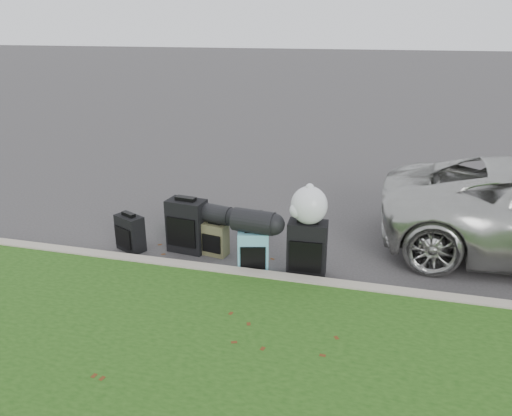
% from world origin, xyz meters
% --- Properties ---
extents(ground, '(120.00, 120.00, 0.00)m').
position_xyz_m(ground, '(0.00, 0.00, 0.00)').
color(ground, '#383535').
rests_on(ground, ground).
extents(curb, '(120.00, 0.18, 0.15)m').
position_xyz_m(curb, '(0.00, -1.00, 0.07)').
color(curb, '#9E937F').
rests_on(curb, ground).
extents(suitcase_small_black, '(0.48, 0.39, 0.52)m').
position_xyz_m(suitcase_small_black, '(-1.78, -0.50, 0.26)').
color(suitcase_small_black, black).
rests_on(suitcase_small_black, ground).
extents(suitcase_large_black_left, '(0.56, 0.38, 0.76)m').
position_xyz_m(suitcase_large_black_left, '(-0.98, -0.30, 0.38)').
color(suitcase_large_black_left, black).
rests_on(suitcase_large_black_left, ground).
extents(suitcase_olive, '(0.37, 0.27, 0.47)m').
position_xyz_m(suitcase_olive, '(-0.55, -0.34, 0.23)').
color(suitcase_olive, '#434129').
rests_on(suitcase_olive, ground).
extents(suitcase_teal, '(0.44, 0.33, 0.57)m').
position_xyz_m(suitcase_teal, '(0.10, -0.70, 0.28)').
color(suitcase_teal, teal).
rests_on(suitcase_teal, ground).
extents(suitcase_large_black_right, '(0.51, 0.32, 0.74)m').
position_xyz_m(suitcase_large_black_right, '(0.79, -0.62, 0.37)').
color(suitcase_large_black_right, black).
rests_on(suitcase_large_black_right, ground).
extents(tote_green, '(0.37, 0.31, 0.37)m').
position_xyz_m(tote_green, '(-1.41, 0.41, 0.18)').
color(tote_green, '#1A7636').
rests_on(tote_green, ground).
extents(tote_navy, '(0.32, 0.27, 0.30)m').
position_xyz_m(tote_navy, '(-0.24, 0.62, 0.15)').
color(tote_navy, navy).
rests_on(tote_navy, ground).
extents(duffel_left, '(0.53, 0.37, 0.26)m').
position_xyz_m(duffel_left, '(-0.56, -0.29, 0.60)').
color(duffel_left, black).
rests_on(duffel_left, suitcase_olive).
extents(duffel_right, '(0.57, 0.37, 0.30)m').
position_xyz_m(duffel_right, '(0.11, -0.71, 0.72)').
color(duffel_right, black).
rests_on(duffel_right, suitcase_teal).
extents(trash_bag, '(0.46, 0.46, 0.46)m').
position_xyz_m(trash_bag, '(0.80, -0.63, 0.97)').
color(trash_bag, white).
rests_on(trash_bag, suitcase_large_black_right).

